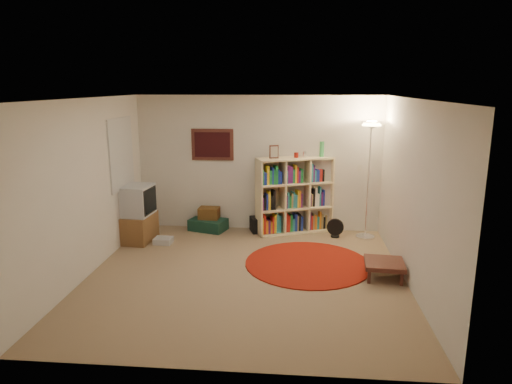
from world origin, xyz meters
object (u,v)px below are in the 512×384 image
suitcase (208,225)px  bookshelf (293,196)px  floor_lamp (371,142)px  side_table (384,264)px  tv_stand (138,214)px  floor_fan (335,228)px

suitcase → bookshelf: bearing=19.6°
floor_lamp → side_table: (0.00, -1.77, -1.52)m
tv_stand → suitcase: bearing=38.4°
bookshelf → floor_lamp: bearing=-31.9°
floor_fan → floor_lamp: bearing=12.1°
bookshelf → floor_fan: size_ratio=4.88×
bookshelf → side_table: size_ratio=2.85×
bookshelf → side_table: bearing=-78.3°
floor_fan → tv_stand: tv_stand is taller
bookshelf → floor_lamp: (1.30, -0.24, 1.05)m
bookshelf → tv_stand: (-2.68, -0.76, -0.20)m
floor_lamp → suitcase: bearing=176.2°
suitcase → side_table: size_ratio=1.29×
bookshelf → floor_lamp: floor_lamp is taller
floor_lamp → floor_fan: bearing=-177.0°
tv_stand → suitcase: size_ratio=1.32×
suitcase → side_table: bearing=-16.3°
bookshelf → floor_lamp: size_ratio=0.80×
floor_fan → suitcase: (-2.35, 0.22, -0.07)m
tv_stand → floor_fan: bearing=13.5°
floor_fan → suitcase: size_ratio=0.45×
bookshelf → side_table: bookshelf is taller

